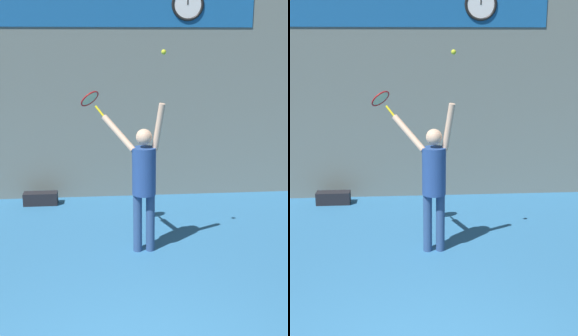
{
  "view_description": "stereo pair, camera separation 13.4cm",
  "coord_description": "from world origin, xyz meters",
  "views": [
    {
      "loc": [
        -0.26,
        -3.32,
        3.02
      ],
      "look_at": [
        0.33,
        3.1,
        1.28
      ],
      "focal_mm": 50.0,
      "sensor_mm": 36.0,
      "label": 1
    },
    {
      "loc": [
        -0.12,
        -3.33,
        3.02
      ],
      "look_at": [
        0.33,
        3.1,
        1.28
      ],
      "focal_mm": 50.0,
      "sensor_mm": 36.0,
      "label": 2
    }
  ],
  "objects": [
    {
      "name": "tennis_player",
      "position": [
        0.32,
        3.11,
        1.15
      ],
      "size": [
        0.91,
        0.55,
        2.21
      ],
      "color": "#2D4C7F",
      "rests_on": "ground_plane"
    },
    {
      "name": "sponsor_banner",
      "position": [
        0.0,
        5.7,
        3.7
      ],
      "size": [
        5.25,
        0.02,
        0.81
      ],
      "color": "#195B9E"
    },
    {
      "name": "tennis_racket",
      "position": [
        -0.42,
        3.59,
        2.2
      ],
      "size": [
        0.41,
        0.39,
        0.38
      ],
      "color": "yellow"
    },
    {
      "name": "tennis_ball",
      "position": [
        0.58,
        2.99,
        2.89
      ],
      "size": [
        0.07,
        0.07,
        0.07
      ],
      "color": "#CCDB2D"
    },
    {
      "name": "back_wall",
      "position": [
        0.0,
        5.76,
        2.5
      ],
      "size": [
        18.0,
        0.1,
        5.0
      ],
      "color": "slate",
      "rests_on": "ground_plane"
    },
    {
      "name": "equipment_bag",
      "position": [
        -1.46,
        5.32,
        0.12
      ],
      "size": [
        0.64,
        0.24,
        0.24
      ],
      "color": "black",
      "rests_on": "ground_plane"
    },
    {
      "name": "scoreboard_clock",
      "position": [
        1.37,
        5.68,
        3.7
      ],
      "size": [
        0.61,
        0.06,
        0.61
      ],
      "color": "white"
    }
  ]
}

